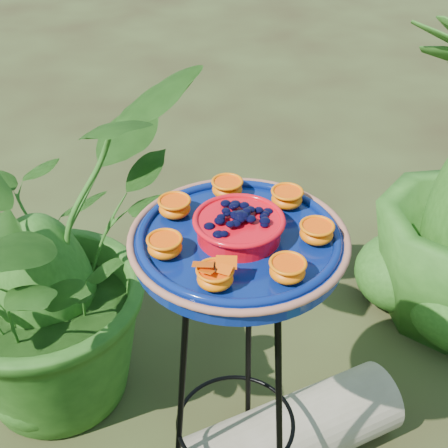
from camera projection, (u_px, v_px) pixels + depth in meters
The scene contains 4 objects.
tripod_stand at pixel (237, 364), 1.40m from camera, with size 0.38×0.38×0.81m.
feeder_dish at pixel (239, 238), 1.20m from camera, with size 0.53×0.53×0.10m.
driftwood_log at pixel (293, 433), 1.71m from camera, with size 0.20×0.20×0.60m, color gray.
shrub_back_left at pixel (39, 256), 1.72m from camera, with size 0.89×0.77×0.99m, color #204B14.
Camera 1 is at (-0.30, -0.89, 1.57)m, focal length 50.00 mm.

